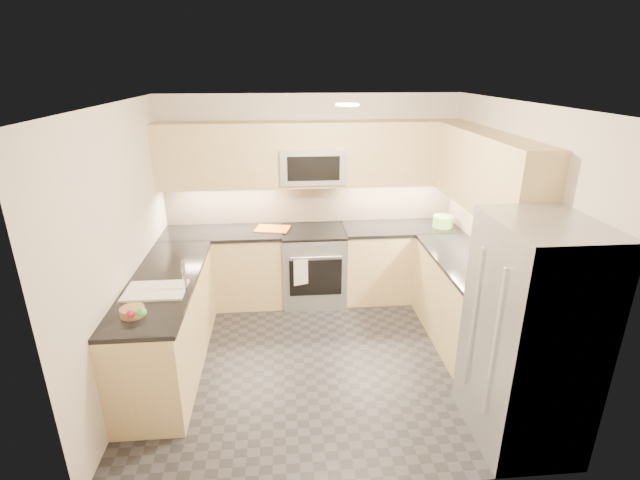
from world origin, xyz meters
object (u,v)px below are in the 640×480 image
at_px(microwave, 312,165).
at_px(utensil_bowl, 443,221).
at_px(cutting_board, 272,229).
at_px(fruit_basket, 132,312).
at_px(refrigerator, 530,335).
at_px(gas_range, 314,266).

height_order(microwave, utensil_bowl, microwave).
relative_size(cutting_board, fruit_basket, 2.12).
relative_size(microwave, fruit_basket, 4.04).
height_order(microwave, refrigerator, microwave).
distance_m(gas_range, microwave, 1.25).
relative_size(gas_range, utensil_bowl, 3.77).
bearing_deg(cutting_board, gas_range, -5.80).
bearing_deg(refrigerator, cutting_board, 128.15).
distance_m(gas_range, refrigerator, 2.86).
xyz_separation_m(gas_range, microwave, (0.00, 0.12, 1.24)).
bearing_deg(gas_range, refrigerator, -59.12).
bearing_deg(refrigerator, microwave, 119.62).
height_order(gas_range, utensil_bowl, utensil_bowl).
bearing_deg(utensil_bowl, refrigerator, -93.38).
relative_size(gas_range, fruit_basket, 4.84).
relative_size(refrigerator, cutting_board, 4.51).
bearing_deg(cutting_board, microwave, 8.61).
height_order(utensil_bowl, fruit_basket, utensil_bowl).
height_order(refrigerator, fruit_basket, refrigerator).
bearing_deg(fruit_basket, gas_range, 50.78).
height_order(cutting_board, fruit_basket, fruit_basket).
distance_m(utensil_bowl, fruit_basket, 3.69).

